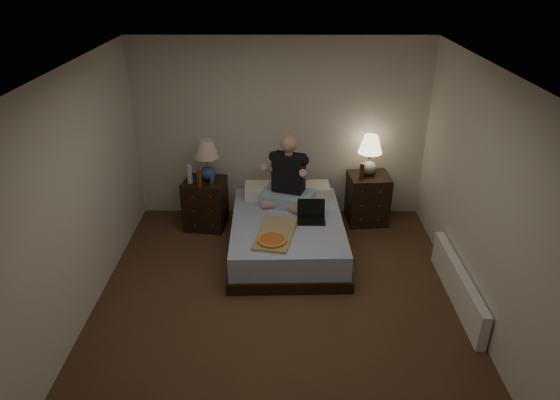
{
  "coord_description": "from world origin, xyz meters",
  "views": [
    {
      "loc": [
        0.03,
        -4.28,
        3.42
      ],
      "look_at": [
        0.0,
        0.9,
        0.85
      ],
      "focal_mm": 32.0,
      "sensor_mm": 36.0,
      "label": 1
    }
  ],
  "objects_px": {
    "lamp_right": "(370,155)",
    "soda_can": "(212,180)",
    "radiator": "(458,285)",
    "nightstand_right": "(367,199)",
    "water_bottle": "(190,174)",
    "lamp_left": "(207,160)",
    "pizza_box": "(272,241)",
    "nightstand_left": "(206,204)",
    "beer_bottle_right": "(362,171)",
    "bed": "(287,235)",
    "laptop": "(311,213)",
    "person": "(287,171)",
    "beer_bottle_left": "(199,178)"
  },
  "relations": [
    {
      "from": "lamp_left",
      "to": "pizza_box",
      "type": "relative_size",
      "value": 0.74
    },
    {
      "from": "nightstand_left",
      "to": "laptop",
      "type": "xyz_separation_m",
      "value": [
        1.41,
        -0.69,
        0.23
      ]
    },
    {
      "from": "bed",
      "to": "nightstand_right",
      "type": "distance_m",
      "value": 1.39
    },
    {
      "from": "water_bottle",
      "to": "laptop",
      "type": "height_order",
      "value": "water_bottle"
    },
    {
      "from": "beer_bottle_left",
      "to": "pizza_box",
      "type": "distance_m",
      "value": 1.44
    },
    {
      "from": "bed",
      "to": "water_bottle",
      "type": "relative_size",
      "value": 7.28
    },
    {
      "from": "water_bottle",
      "to": "beer_bottle_right",
      "type": "height_order",
      "value": "water_bottle"
    },
    {
      "from": "pizza_box",
      "to": "nightstand_left",
      "type": "bearing_deg",
      "value": 138.57
    },
    {
      "from": "laptop",
      "to": "beer_bottle_left",
      "type": "bearing_deg",
      "value": 161.27
    },
    {
      "from": "nightstand_right",
      "to": "laptop",
      "type": "relative_size",
      "value": 2.06
    },
    {
      "from": "laptop",
      "to": "radiator",
      "type": "distance_m",
      "value": 1.86
    },
    {
      "from": "lamp_left",
      "to": "beer_bottle_left",
      "type": "bearing_deg",
      "value": -110.28
    },
    {
      "from": "nightstand_right",
      "to": "pizza_box",
      "type": "distance_m",
      "value": 1.91
    },
    {
      "from": "nightstand_left",
      "to": "person",
      "type": "relative_size",
      "value": 0.74
    },
    {
      "from": "nightstand_right",
      "to": "beer_bottle_right",
      "type": "bearing_deg",
      "value": -142.25
    },
    {
      "from": "nightstand_right",
      "to": "lamp_right",
      "type": "xyz_separation_m",
      "value": [
        -0.01,
        0.04,
        0.63
      ]
    },
    {
      "from": "lamp_left",
      "to": "beer_bottle_right",
      "type": "distance_m",
      "value": 2.06
    },
    {
      "from": "lamp_left",
      "to": "radiator",
      "type": "height_order",
      "value": "lamp_left"
    },
    {
      "from": "pizza_box",
      "to": "lamp_right",
      "type": "bearing_deg",
      "value": 58.98
    },
    {
      "from": "beer_bottle_right",
      "to": "person",
      "type": "distance_m",
      "value": 1.03
    },
    {
      "from": "nightstand_left",
      "to": "lamp_left",
      "type": "bearing_deg",
      "value": 32.82
    },
    {
      "from": "lamp_right",
      "to": "soda_can",
      "type": "distance_m",
      "value": 2.14
    },
    {
      "from": "person",
      "to": "lamp_right",
      "type": "bearing_deg",
      "value": 39.77
    },
    {
      "from": "water_bottle",
      "to": "radiator",
      "type": "bearing_deg",
      "value": -26.69
    },
    {
      "from": "bed",
      "to": "nightstand_left",
      "type": "distance_m",
      "value": 1.29
    },
    {
      "from": "nightstand_right",
      "to": "lamp_left",
      "type": "distance_m",
      "value": 2.27
    },
    {
      "from": "nightstand_right",
      "to": "soda_can",
      "type": "bearing_deg",
      "value": -178.21
    },
    {
      "from": "bed",
      "to": "person",
      "type": "relative_size",
      "value": 1.96
    },
    {
      "from": "person",
      "to": "beer_bottle_left",
      "type": "bearing_deg",
      "value": -160.66
    },
    {
      "from": "water_bottle",
      "to": "radiator",
      "type": "relative_size",
      "value": 0.16
    },
    {
      "from": "nightstand_right",
      "to": "radiator",
      "type": "relative_size",
      "value": 0.44
    },
    {
      "from": "lamp_right",
      "to": "radiator",
      "type": "xyz_separation_m",
      "value": [
        0.73,
        -1.85,
        -0.78
      ]
    },
    {
      "from": "lamp_left",
      "to": "person",
      "type": "distance_m",
      "value": 1.08
    },
    {
      "from": "bed",
      "to": "soda_can",
      "type": "bearing_deg",
      "value": 149.75
    },
    {
      "from": "nightstand_left",
      "to": "beer_bottle_right",
      "type": "height_order",
      "value": "beer_bottle_right"
    },
    {
      "from": "beer_bottle_right",
      "to": "person",
      "type": "height_order",
      "value": "person"
    },
    {
      "from": "nightstand_right",
      "to": "bed",
      "type": "bearing_deg",
      "value": -149.75
    },
    {
      "from": "nightstand_right",
      "to": "water_bottle",
      "type": "height_order",
      "value": "water_bottle"
    },
    {
      "from": "beer_bottle_left",
      "to": "water_bottle",
      "type": "bearing_deg",
      "value": 141.66
    },
    {
      "from": "lamp_right",
      "to": "soda_can",
      "type": "bearing_deg",
      "value": -171.94
    },
    {
      "from": "radiator",
      "to": "soda_can",
      "type": "bearing_deg",
      "value": 151.3
    },
    {
      "from": "person",
      "to": "laptop",
      "type": "bearing_deg",
      "value": -39.14
    },
    {
      "from": "soda_can",
      "to": "person",
      "type": "relative_size",
      "value": 0.11
    },
    {
      "from": "bed",
      "to": "lamp_right",
      "type": "bearing_deg",
      "value": 35.45
    },
    {
      "from": "nightstand_left",
      "to": "beer_bottle_right",
      "type": "xyz_separation_m",
      "value": [
        2.11,
        0.04,
        0.47
      ]
    },
    {
      "from": "nightstand_left",
      "to": "beer_bottle_right",
      "type": "distance_m",
      "value": 2.16
    },
    {
      "from": "nightstand_right",
      "to": "lamp_right",
      "type": "height_order",
      "value": "lamp_right"
    },
    {
      "from": "soda_can",
      "to": "laptop",
      "type": "xyz_separation_m",
      "value": [
        1.29,
        -0.59,
        -0.17
      ]
    },
    {
      "from": "radiator",
      "to": "lamp_left",
      "type": "bearing_deg",
      "value": 149.93
    },
    {
      "from": "water_bottle",
      "to": "beer_bottle_left",
      "type": "relative_size",
      "value": 1.09
    }
  ]
}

